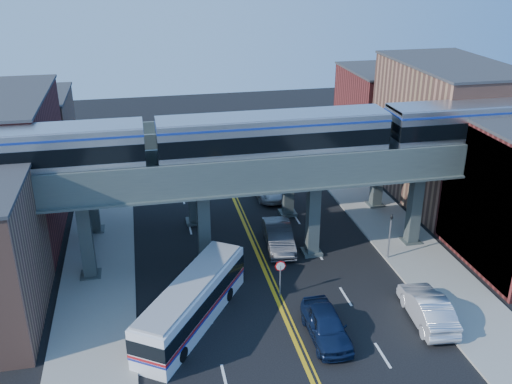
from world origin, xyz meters
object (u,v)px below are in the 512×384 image
transit_bus (192,303)px  car_lane_c (268,188)px  transit_train (273,137)px  car_parked_curb (428,308)px  stop_sign (280,273)px  car_lane_b (279,237)px  traffic_signal (390,231)px  car_lane_d (252,170)px  car_lane_a (326,325)px

transit_bus → car_lane_c: transit_bus is taller
transit_train → car_parked_curb: size_ratio=8.65×
transit_train → stop_sign: 9.08m
car_lane_b → traffic_signal: bearing=-19.5°
stop_sign → car_lane_c: size_ratio=0.48×
car_lane_d → car_lane_c: bearing=-90.0°
stop_sign → traffic_signal: bearing=18.6°
stop_sign → car_lane_d: 20.93m
traffic_signal → car_lane_c: size_ratio=0.75×
transit_train → stop_sign: (-0.64, -5.00, -7.55)m
car_lane_d → car_lane_b: bearing=-100.0°
transit_train → car_lane_b: (0.86, 1.42, -8.40)m
car_lane_c → car_lane_d: (-0.53, 4.60, 0.11)m
transit_bus → car_lane_c: bearing=7.0°
stop_sign → car_lane_a: (1.55, -4.80, -0.88)m
car_parked_curb → car_lane_c: bearing=-70.3°
transit_train → traffic_signal: size_ratio=11.78×
car_lane_b → car_parked_curb: (6.62, -10.92, 0.01)m
car_lane_a → car_lane_b: 11.22m
stop_sign → car_lane_a: bearing=-72.0°
car_lane_b → car_lane_c: size_ratio=1.01×
car_lane_b → car_lane_d: size_ratio=0.93×
transit_train → stop_sign: bearing=-97.3°
stop_sign → car_lane_d: stop_sign is taller
traffic_signal → car_lane_d: size_ratio=0.68×
transit_bus → car_lane_b: (7.40, 8.13, -0.49)m
car_lane_d → car_parked_curb: car_parked_curb is taller
car_lane_d → traffic_signal: bearing=-76.4°
transit_train → car_lane_d: (1.71, 15.78, -8.44)m
transit_train → traffic_signal: transit_train is taller
car_lane_d → car_parked_curb: (5.76, -25.28, 0.05)m
car_lane_a → car_lane_d: size_ratio=0.86×
car_lane_b → car_lane_d: car_lane_b is taller
traffic_signal → car_lane_c: traffic_signal is taller
car_lane_b → car_lane_d: bearing=91.9°
transit_bus → car_lane_a: (7.46, -3.09, -0.52)m
transit_bus → car_lane_a: bearing=-79.3°
stop_sign → car_parked_curb: stop_sign is taller
car_lane_b → car_parked_curb: bearing=-53.5°
transit_train → car_lane_c: 14.25m
transit_bus → car_lane_d: size_ratio=1.70×
transit_bus → car_lane_a: transit_bus is taller
stop_sign → car_lane_d: size_ratio=0.44×
stop_sign → transit_bus: transit_bus is taller
car_lane_a → stop_sign: bearing=108.8°
stop_sign → car_lane_c: 16.47m
car_lane_c → transit_train: bearing=-106.7°
transit_train → transit_bus: transit_train is taller
car_lane_a → car_lane_d: 25.59m
transit_train → car_lane_c: size_ratio=8.80×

